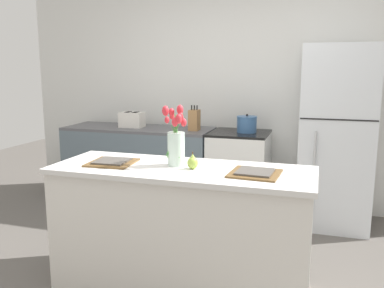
{
  "coord_description": "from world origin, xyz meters",
  "views": [
    {
      "loc": [
        0.88,
        -2.55,
        1.55
      ],
      "look_at": [
        0.0,
        0.25,
        1.0
      ],
      "focal_mm": 38.0,
      "sensor_mm": 36.0,
      "label": 1
    }
  ],
  "objects_px": {
    "refrigerator": "(336,138)",
    "knife_block": "(194,120)",
    "flower_vase": "(176,142)",
    "plate_setting_left": "(112,162)",
    "plate_setting_right": "(255,173)",
    "cooking_pot": "(247,124)",
    "pear_figurine": "(193,162)",
    "stove_range": "(239,174)",
    "toaster": "(132,120)"
  },
  "relations": [
    {
      "from": "refrigerator",
      "to": "knife_block",
      "type": "height_order",
      "value": "refrigerator"
    },
    {
      "from": "flower_vase",
      "to": "plate_setting_left",
      "type": "xyz_separation_m",
      "value": [
        -0.46,
        -0.08,
        -0.16
      ]
    },
    {
      "from": "plate_setting_left",
      "to": "plate_setting_right",
      "type": "bearing_deg",
      "value": 0.0
    },
    {
      "from": "cooking_pot",
      "to": "knife_block",
      "type": "height_order",
      "value": "knife_block"
    },
    {
      "from": "flower_vase",
      "to": "pear_figurine",
      "type": "height_order",
      "value": "flower_vase"
    },
    {
      "from": "cooking_pot",
      "to": "pear_figurine",
      "type": "bearing_deg",
      "value": -92.86
    },
    {
      "from": "pear_figurine",
      "to": "plate_setting_left",
      "type": "height_order",
      "value": "pear_figurine"
    },
    {
      "from": "refrigerator",
      "to": "flower_vase",
      "type": "relative_size",
      "value": 4.21
    },
    {
      "from": "stove_range",
      "to": "cooking_pot",
      "type": "distance_m",
      "value": 0.54
    },
    {
      "from": "plate_setting_right",
      "to": "cooking_pot",
      "type": "height_order",
      "value": "cooking_pot"
    },
    {
      "from": "cooking_pot",
      "to": "plate_setting_right",
      "type": "bearing_deg",
      "value": -78.27
    },
    {
      "from": "flower_vase",
      "to": "toaster",
      "type": "relative_size",
      "value": 1.51
    },
    {
      "from": "refrigerator",
      "to": "flower_vase",
      "type": "height_order",
      "value": "refrigerator"
    },
    {
      "from": "pear_figurine",
      "to": "refrigerator",
      "type": "bearing_deg",
      "value": 59.2
    },
    {
      "from": "flower_vase",
      "to": "pear_figurine",
      "type": "bearing_deg",
      "value": -24.12
    },
    {
      "from": "plate_setting_left",
      "to": "knife_block",
      "type": "relative_size",
      "value": 1.22
    },
    {
      "from": "knife_block",
      "to": "stove_range",
      "type": "bearing_deg",
      "value": 1.98
    },
    {
      "from": "stove_range",
      "to": "toaster",
      "type": "relative_size",
      "value": 3.2
    },
    {
      "from": "flower_vase",
      "to": "pear_figurine",
      "type": "relative_size",
      "value": 3.55
    },
    {
      "from": "stove_range",
      "to": "plate_setting_right",
      "type": "height_order",
      "value": "plate_setting_right"
    },
    {
      "from": "toaster",
      "to": "pear_figurine",
      "type": "bearing_deg",
      "value": -52.78
    },
    {
      "from": "pear_figurine",
      "to": "plate_setting_left",
      "type": "xyz_separation_m",
      "value": [
        -0.6,
        -0.02,
        -0.04
      ]
    },
    {
      "from": "pear_figurine",
      "to": "plate_setting_right",
      "type": "distance_m",
      "value": 0.42
    },
    {
      "from": "knife_block",
      "to": "cooking_pot",
      "type": "bearing_deg",
      "value": 3.31
    },
    {
      "from": "refrigerator",
      "to": "plate_setting_left",
      "type": "relative_size",
      "value": 5.38
    },
    {
      "from": "refrigerator",
      "to": "cooking_pot",
      "type": "xyz_separation_m",
      "value": [
        -0.88,
        0.01,
        0.09
      ]
    },
    {
      "from": "refrigerator",
      "to": "toaster",
      "type": "bearing_deg",
      "value": -179.94
    },
    {
      "from": "stove_range",
      "to": "flower_vase",
      "type": "distance_m",
      "value": 1.67
    },
    {
      "from": "stove_range",
      "to": "pear_figurine",
      "type": "distance_m",
      "value": 1.68
    },
    {
      "from": "plate_setting_left",
      "to": "stove_range",
      "type": "bearing_deg",
      "value": 69.45
    },
    {
      "from": "stove_range",
      "to": "toaster",
      "type": "distance_m",
      "value": 1.35
    },
    {
      "from": "stove_range",
      "to": "toaster",
      "type": "height_order",
      "value": "toaster"
    },
    {
      "from": "plate_setting_left",
      "to": "pear_figurine",
      "type": "bearing_deg",
      "value": 1.5
    },
    {
      "from": "plate_setting_left",
      "to": "plate_setting_right",
      "type": "distance_m",
      "value": 1.02
    },
    {
      "from": "toaster",
      "to": "knife_block",
      "type": "bearing_deg",
      "value": -1.19
    },
    {
      "from": "pear_figurine",
      "to": "knife_block",
      "type": "relative_size",
      "value": 0.44
    },
    {
      "from": "pear_figurine",
      "to": "toaster",
      "type": "bearing_deg",
      "value": 127.22
    },
    {
      "from": "refrigerator",
      "to": "plate_setting_left",
      "type": "distance_m",
      "value": 2.26
    },
    {
      "from": "flower_vase",
      "to": "pear_figurine",
      "type": "xyz_separation_m",
      "value": [
        0.14,
        -0.06,
        -0.12
      ]
    },
    {
      "from": "flower_vase",
      "to": "toaster",
      "type": "height_order",
      "value": "flower_vase"
    },
    {
      "from": "plate_setting_left",
      "to": "toaster",
      "type": "relative_size",
      "value": 1.18
    },
    {
      "from": "flower_vase",
      "to": "plate_setting_left",
      "type": "bearing_deg",
      "value": -170.22
    },
    {
      "from": "plate_setting_left",
      "to": "plate_setting_right",
      "type": "xyz_separation_m",
      "value": [
        1.02,
        0.0,
        0.0
      ]
    },
    {
      "from": "plate_setting_right",
      "to": "toaster",
      "type": "height_order",
      "value": "toaster"
    },
    {
      "from": "pear_figurine",
      "to": "toaster",
      "type": "xyz_separation_m",
      "value": [
        -1.22,
        1.61,
        0.05
      ]
    },
    {
      "from": "flower_vase",
      "to": "cooking_pot",
      "type": "distance_m",
      "value": 1.58
    },
    {
      "from": "plate_setting_left",
      "to": "plate_setting_right",
      "type": "height_order",
      "value": "same"
    },
    {
      "from": "pear_figurine",
      "to": "toaster",
      "type": "distance_m",
      "value": 2.02
    },
    {
      "from": "plate_setting_left",
      "to": "knife_block",
      "type": "bearing_deg",
      "value": 85.82
    },
    {
      "from": "stove_range",
      "to": "flower_vase",
      "type": "height_order",
      "value": "flower_vase"
    }
  ]
}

